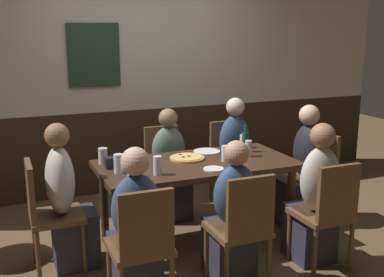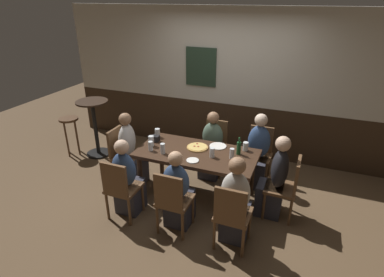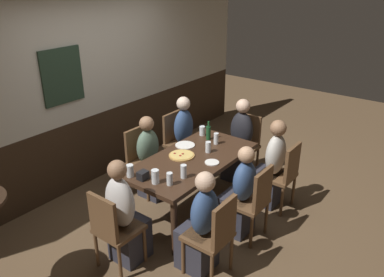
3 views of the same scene
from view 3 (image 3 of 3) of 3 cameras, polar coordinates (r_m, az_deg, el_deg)
The scene contains 29 objects.
ground_plane at distance 4.91m, azimuth -0.00°, elevation -10.63°, with size 12.00×12.00×0.00m, color brown.
wall_back at distance 5.42m, azimuth -14.14°, elevation 7.31°, with size 6.40×0.13×2.60m.
dining_table at distance 4.57m, azimuth -0.00°, elevation -3.84°, with size 1.68×0.83×0.74m.
chair_mid_far at distance 5.13m, azimuth -7.41°, elevation -2.75°, with size 0.40×0.40×0.88m.
chair_head_east at distance 5.59m, azimuth 7.86°, elevation -0.49°, with size 0.40×0.40×0.88m.
chair_mid_near at distance 4.26m, azimuth 9.04°, elevation -8.85°, with size 0.40×0.40×0.88m.
chair_right_near at distance 4.85m, azimuth 13.31°, elevation -4.95°, with size 0.40×0.40×0.88m.
chair_head_west at distance 3.88m, azimuth -11.64°, elevation -12.72°, with size 0.40×0.40×0.88m.
chair_left_near at distance 3.74m, azimuth 3.34°, elevation -13.84°, with size 0.40×0.40×0.88m.
chair_right_far at distance 5.63m, azimuth -2.15°, elevation -0.09°, with size 0.40×0.40×0.88m.
person_mid_far at distance 5.05m, azimuth -6.05°, elevation -3.65°, with size 0.34×0.37×1.10m.
person_head_east at distance 5.46m, azimuth 7.00°, elevation -1.07°, with size 0.37×0.34×1.17m.
person_mid_near at distance 4.35m, azimuth 7.08°, elevation -8.66°, with size 0.34×0.37×1.09m.
person_right_near at distance 4.91m, azimuth 11.59°, elevation -4.52°, with size 0.34×0.37×1.15m.
person_head_west at distance 3.97m, azimuth -9.87°, elevation -11.75°, with size 0.37×0.34×1.17m.
person_left_near at distance 3.83m, azimuth 1.25°, elevation -13.32°, with size 0.34×0.37×1.11m.
person_right_far at distance 5.54m, azimuth -0.86°, elevation -0.55°, with size 0.34×0.37×1.16m.
pizza at distance 4.57m, azimuth -1.54°, elevation -2.51°, with size 0.31×0.31×0.03m.
highball_clear at distance 4.87m, azimuth 3.56°, elevation -0.11°, with size 0.06×0.06×0.15m.
tumbler_water at distance 4.00m, azimuth -5.46°, elevation -5.76°, with size 0.08×0.08×0.15m.
beer_glass_half at distance 4.65m, azimuth 2.41°, elevation -1.34°, with size 0.07×0.07×0.14m.
beer_glass_tall at distance 4.09m, azimuth -1.25°, elevation -5.00°, with size 0.07×0.07×0.15m.
tumbler_short at distance 3.97m, azimuth -3.32°, elevation -6.11°, with size 0.06×0.06×0.14m.
pint_glass_stout at distance 4.16m, azimuth -9.16°, elevation -4.80°, with size 0.08×0.08×0.14m.
pint_glass_pale at distance 5.12m, azimuth 1.53°, elevation 1.09°, with size 0.08×0.08×0.13m.
beer_bottle_green at distance 4.98m, azimuth 2.44°, elevation 0.91°, with size 0.06×0.06×0.25m.
plate_white_large at distance 4.84m, azimuth -1.03°, elevation -0.98°, with size 0.25×0.25×0.01m, color white.
plate_white_small at distance 4.42m, azimuth 2.97°, elevation -3.56°, with size 0.17×0.17×0.01m, color white.
condiment_caddy at distance 4.10m, azimuth -7.29°, elevation -5.42°, with size 0.11×0.09×0.09m, color black.
Camera 3 is at (-3.21, -2.46, 2.78)m, focal length 36.01 mm.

